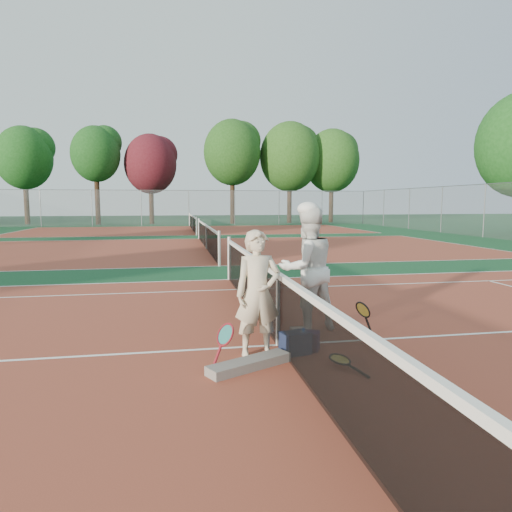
# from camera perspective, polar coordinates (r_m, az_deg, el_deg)

# --- Properties ---
(ground) EXTENTS (130.00, 130.00, 0.00)m
(ground) POSITION_cam_1_polar(r_m,az_deg,el_deg) (6.42, 2.75, -11.10)
(ground) COLOR #103B1F
(ground) RESTS_ON ground
(court_main) EXTENTS (23.77, 10.97, 0.01)m
(court_main) POSITION_cam_1_polar(r_m,az_deg,el_deg) (6.42, 2.75, -11.07)
(court_main) COLOR brown
(court_main) RESTS_ON ground
(court_far_a) EXTENTS (23.77, 10.97, 0.01)m
(court_far_a) POSITION_cam_1_polar(r_m,az_deg,el_deg) (19.60, -6.22, 0.93)
(court_far_a) COLOR brown
(court_far_a) RESTS_ON ground
(court_far_b) EXTENTS (23.77, 10.97, 0.01)m
(court_far_b) POSITION_cam_1_polar(r_m,az_deg,el_deg) (33.04, -7.92, 3.25)
(court_far_b) COLOR brown
(court_far_b) RESTS_ON ground
(net_main) EXTENTS (0.10, 10.98, 1.02)m
(net_main) POSITION_cam_1_polar(r_m,az_deg,el_deg) (6.29, 2.78, -6.67)
(net_main) COLOR black
(net_main) RESTS_ON ground
(net_far_a) EXTENTS (0.10, 10.98, 1.02)m
(net_far_a) POSITION_cam_1_polar(r_m,az_deg,el_deg) (19.56, -6.23, 2.41)
(net_far_a) COLOR black
(net_far_a) RESTS_ON ground
(net_far_b) EXTENTS (0.10, 10.98, 1.02)m
(net_far_b) POSITION_cam_1_polar(r_m,az_deg,el_deg) (33.02, -7.94, 4.12)
(net_far_b) COLOR black
(net_far_b) RESTS_ON ground
(fence_back) EXTENTS (32.00, 0.06, 3.00)m
(fence_back) POSITION_cam_1_polar(r_m,az_deg,el_deg) (39.98, -8.39, 5.98)
(fence_back) COLOR slate
(fence_back) RESTS_ON ground
(player_a) EXTENTS (0.62, 0.43, 1.62)m
(player_a) POSITION_cam_1_polar(r_m,az_deg,el_deg) (5.80, 0.24, -4.74)
(player_a) COLOR beige
(player_a) RESTS_ON ground
(player_b) EXTENTS (1.07, 0.91, 1.91)m
(player_b) POSITION_cam_1_polar(r_m,az_deg,el_deg) (7.02, 6.42, -1.59)
(player_b) COLOR white
(player_b) RESTS_ON ground
(racket_red) EXTENTS (0.43, 0.42, 0.53)m
(racket_red) POSITION_cam_1_polar(r_m,az_deg,el_deg) (5.51, -3.85, -11.23)
(racket_red) COLOR maroon
(racket_red) RESTS_ON ground
(racket_black_held) EXTENTS (0.41, 0.39, 0.54)m
(racket_black_held) POSITION_cam_1_polar(r_m,az_deg,el_deg) (6.86, 13.19, -7.78)
(racket_black_held) COLOR black
(racket_black_held) RESTS_ON ground
(racket_spare) EXTENTS (0.49, 0.66, 0.13)m
(racket_spare) POSITION_cam_1_polar(r_m,az_deg,el_deg) (5.70, 10.44, -12.86)
(racket_spare) COLOR black
(racket_spare) RESTS_ON ground
(sports_bag_navy) EXTENTS (0.41, 0.33, 0.29)m
(sports_bag_navy) POSITION_cam_1_polar(r_m,az_deg,el_deg) (6.06, 4.93, -10.78)
(sports_bag_navy) COLOR #111933
(sports_bag_navy) RESTS_ON ground
(sports_bag_purple) EXTENTS (0.38, 0.33, 0.26)m
(sports_bag_purple) POSITION_cam_1_polar(r_m,az_deg,el_deg) (6.23, 6.41, -10.48)
(sports_bag_purple) COLOR black
(sports_bag_purple) RESTS_ON ground
(net_cover_canvas) EXTENTS (1.08, 0.72, 0.11)m
(net_cover_canvas) POSITION_cam_1_polar(r_m,az_deg,el_deg) (5.56, -0.84, -13.34)
(net_cover_canvas) COLOR #67615D
(net_cover_canvas) RESTS_ON ground
(water_bottle) EXTENTS (0.09, 0.09, 0.30)m
(water_bottle) POSITION_cam_1_polar(r_m,az_deg,el_deg) (6.08, 5.93, -10.69)
(water_bottle) COLOR #C9E1FF
(water_bottle) RESTS_ON ground
(tree_back_0) EXTENTS (4.86, 4.86, 8.71)m
(tree_back_0) POSITION_cam_1_polar(r_m,az_deg,el_deg) (46.24, -27.01, 10.86)
(tree_back_0) COLOR #382314
(tree_back_0) RESTS_ON ground
(tree_back_1) EXTENTS (4.26, 4.26, 8.65)m
(tree_back_1) POSITION_cam_1_polar(r_m,az_deg,el_deg) (43.40, -19.41, 11.89)
(tree_back_1) COLOR #382314
(tree_back_1) RESTS_ON ground
(tree_back_maroon) EXTENTS (4.72, 4.72, 8.17)m
(tree_back_maroon) POSITION_cam_1_polar(r_m,az_deg,el_deg) (43.50, -13.06, 11.12)
(tree_back_maroon) COLOR #382314
(tree_back_maroon) RESTS_ON ground
(tree_back_3) EXTENTS (5.24, 5.24, 9.55)m
(tree_back_3) POSITION_cam_1_polar(r_m,az_deg,el_deg) (43.09, -3.00, 12.77)
(tree_back_3) COLOR #382314
(tree_back_3) RESTS_ON ground
(tree_back_4) EXTENTS (5.75, 5.75, 9.61)m
(tree_back_4) POSITION_cam_1_polar(r_m,az_deg,el_deg) (44.67, 4.24, 12.25)
(tree_back_4) COLOR #382314
(tree_back_4) RESTS_ON ground
(tree_back_5) EXTENTS (5.40, 5.40, 9.16)m
(tree_back_5) POSITION_cam_1_polar(r_m,az_deg,el_deg) (46.58, 9.47, 11.64)
(tree_back_5) COLOR #382314
(tree_back_5) RESTS_ON ground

